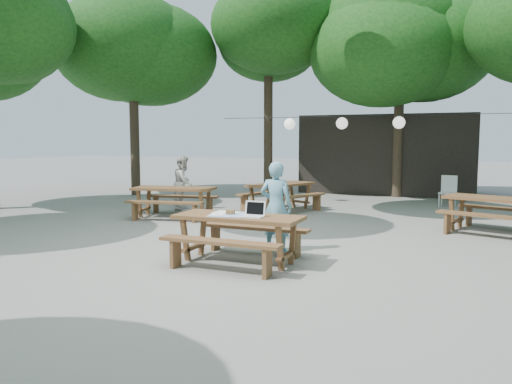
{
  "coord_description": "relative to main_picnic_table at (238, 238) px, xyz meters",
  "views": [
    {
      "loc": [
        3.24,
        -8.35,
        1.93
      ],
      "look_at": [
        -0.05,
        -0.66,
        1.05
      ],
      "focal_mm": 35.0,
      "sensor_mm": 36.0,
      "label": 1
    }
  ],
  "objects": [
    {
      "name": "laptop",
      "position": [
        0.28,
        -0.04,
        0.42
      ],
      "size": [
        0.34,
        0.27,
        0.24
      ],
      "rotation": [
        0.0,
        0.0,
        0.03
      ],
      "color": "white",
      "rests_on": "main_picnic_table"
    },
    {
      "name": "picnic_table_ne",
      "position": [
        3.84,
        4.26,
        0.0
      ],
      "size": [
        2.3,
        2.1,
        0.75
      ],
      "rotation": [
        0.0,
        0.0,
        -0.32
      ],
      "color": "brown",
      "rests_on": "ground"
    },
    {
      "name": "second_person",
      "position": [
        -3.97,
        4.87,
        0.36
      ],
      "size": [
        0.71,
        0.83,
        1.49
      ],
      "primitive_type": "imported",
      "rotation": [
        0.0,
        0.0,
        1.8
      ],
      "color": "silver",
      "rests_on": "ground"
    },
    {
      "name": "picnic_table_nw",
      "position": [
        -3.44,
        3.54,
        0.0
      ],
      "size": [
        2.19,
        1.95,
        0.75
      ],
      "rotation": [
        0.0,
        0.0,
        0.21
      ],
      "color": "brown",
      "rests_on": "ground"
    },
    {
      "name": "paper_lanterns",
      "position": [
        -0.14,
        7.36,
        2.02
      ],
      "size": [
        9.0,
        0.34,
        0.38
      ],
      "color": "black",
      "rests_on": "ground"
    },
    {
      "name": "pavilion",
      "position": [
        0.55,
        11.86,
        1.01
      ],
      "size": [
        6.0,
        3.0,
        2.8
      ],
      "primitive_type": "cube",
      "color": "black",
      "rests_on": "ground"
    },
    {
      "name": "ground",
      "position": [
        0.05,
        1.36,
        -0.39
      ],
      "size": [
        80.0,
        80.0,
        0.0
      ],
      "primitive_type": "plane",
      "color": "slate",
      "rests_on": "ground"
    },
    {
      "name": "main_picnic_table",
      "position": [
        0.0,
        0.0,
        0.0
      ],
      "size": [
        2.0,
        1.58,
        0.75
      ],
      "color": "brown",
      "rests_on": "ground"
    },
    {
      "name": "plastic_chair",
      "position": [
        2.75,
        8.29,
        -0.13
      ],
      "size": [
        0.5,
        0.5,
        0.9
      ],
      "rotation": [
        0.0,
        0.0,
        -0.15
      ],
      "color": "silver",
      "rests_on": "ground"
    },
    {
      "name": "tabletop_clutter",
      "position": [
        -0.15,
        0.01,
        0.37
      ],
      "size": [
        0.75,
        0.68,
        0.08
      ],
      "color": "#3B70CB",
      "rests_on": "main_picnic_table"
    },
    {
      "name": "picnic_table_far_w",
      "position": [
        -1.39,
        5.65,
        0.0
      ],
      "size": [
        2.16,
        2.34,
        0.75
      ],
      "rotation": [
        0.0,
        0.0,
        1.2
      ],
      "color": "brown",
      "rests_on": "ground"
    },
    {
      "name": "woman",
      "position": [
        0.25,
        0.99,
        0.39
      ],
      "size": [
        0.59,
        0.41,
        1.56
      ],
      "primitive_type": "imported",
      "rotation": [
        0.0,
        0.0,
        3.2
      ],
      "color": "#68A5BD",
      "rests_on": "ground"
    }
  ]
}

